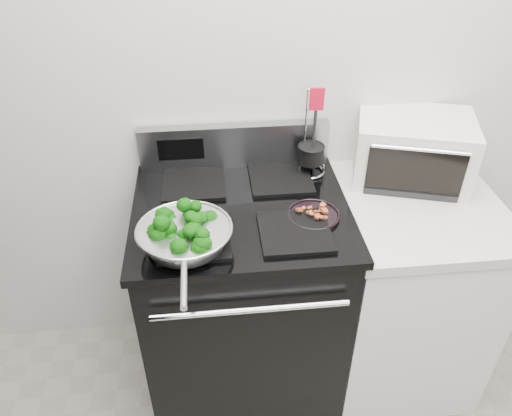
{
  "coord_description": "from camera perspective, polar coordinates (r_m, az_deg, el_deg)",
  "views": [
    {
      "loc": [
        -0.4,
        -0.06,
        2.01
      ],
      "look_at": [
        -0.25,
        1.36,
        0.98
      ],
      "focal_mm": 35.0,
      "sensor_mm": 36.0,
      "label": 1
    }
  ],
  "objects": [
    {
      "name": "back_wall",
      "position": [
        1.97,
        6.29,
        16.0
      ],
      "size": [
        4.0,
        0.02,
        2.7
      ],
      "primitive_type": "cube",
      "color": "silver",
      "rests_on": "ground"
    },
    {
      "name": "gas_range",
      "position": [
        2.12,
        -1.52,
        -10.09
      ],
      "size": [
        0.79,
        0.69,
        1.13
      ],
      "color": "black",
      "rests_on": "floor"
    },
    {
      "name": "counter",
      "position": [
        2.27,
        16.18,
        -8.92
      ],
      "size": [
        0.62,
        0.68,
        0.92
      ],
      "color": "white",
      "rests_on": "floor"
    },
    {
      "name": "skillet",
      "position": [
        1.62,
        -8.13,
        -3.11
      ],
      "size": [
        0.31,
        0.5,
        0.07
      ],
      "rotation": [
        0.0,
        0.0,
        0.01
      ],
      "color": "silver",
      "rests_on": "gas_range"
    },
    {
      "name": "broccoli_pile",
      "position": [
        1.61,
        -8.18,
        -2.54
      ],
      "size": [
        0.25,
        0.25,
        0.08
      ],
      "primitive_type": null,
      "color": "black",
      "rests_on": "skillet"
    },
    {
      "name": "bacon_plate",
      "position": [
        1.77,
        6.6,
        -0.53
      ],
      "size": [
        0.19,
        0.19,
        0.04
      ],
      "rotation": [
        0.0,
        0.0,
        -0.09
      ],
      "color": "black",
      "rests_on": "gas_range"
    },
    {
      "name": "utensil_holder",
      "position": [
        1.99,
        6.26,
        5.66
      ],
      "size": [
        0.12,
        0.12,
        0.37
      ],
      "rotation": [
        0.0,
        0.0,
        -0.11
      ],
      "color": "silver",
      "rests_on": "gas_range"
    },
    {
      "name": "toaster_oven",
      "position": [
        2.08,
        17.46,
        6.52
      ],
      "size": [
        0.52,
        0.44,
        0.25
      ],
      "rotation": [
        0.0,
        0.0,
        -0.29
      ],
      "color": "white",
      "rests_on": "counter"
    }
  ]
}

